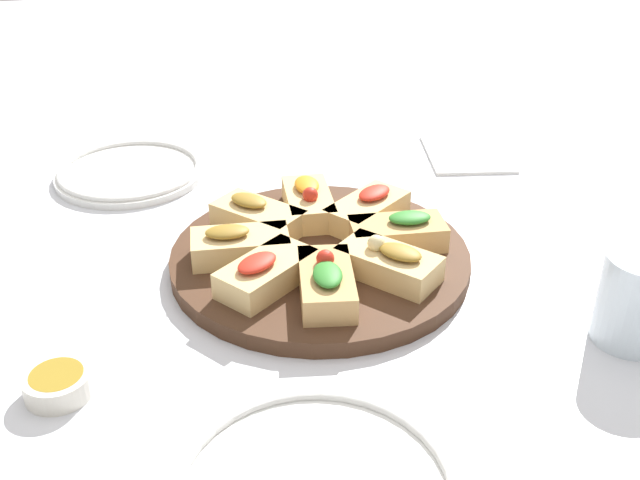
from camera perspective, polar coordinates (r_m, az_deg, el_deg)
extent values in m
plane|color=silver|center=(0.88, 0.00, -1.94)|extent=(3.00, 3.00, 0.00)
cylinder|color=#422819|center=(0.87, 0.00, -1.40)|extent=(0.35, 0.35, 0.02)
cube|color=#DBB775|center=(0.92, 3.61, 2.20)|extent=(0.11, 0.12, 0.03)
ellipsoid|color=red|center=(0.92, 4.16, 3.62)|extent=(0.06, 0.06, 0.01)
cube|color=#DBB775|center=(0.94, -0.87, 2.77)|extent=(0.11, 0.06, 0.03)
ellipsoid|color=orange|center=(0.94, -1.00, 4.24)|extent=(0.05, 0.03, 0.01)
sphere|color=red|center=(0.91, -0.73, 3.46)|extent=(0.02, 0.02, 0.02)
cube|color=#DBB775|center=(0.91, -4.72, 1.66)|extent=(0.12, 0.12, 0.03)
ellipsoid|color=olive|center=(0.91, -5.45, 3.03)|extent=(0.06, 0.06, 0.01)
cube|color=#DBB775|center=(0.85, -6.08, -0.46)|extent=(0.06, 0.11, 0.03)
ellipsoid|color=olive|center=(0.84, -7.09, 0.66)|extent=(0.03, 0.05, 0.01)
cube|color=#DBB775|center=(0.80, -4.09, -2.56)|extent=(0.11, 0.12, 0.03)
ellipsoid|color=red|center=(0.78, -4.82, -1.73)|extent=(0.06, 0.06, 0.01)
cube|color=tan|center=(0.78, 0.49, -3.35)|extent=(0.11, 0.06, 0.03)
ellipsoid|color=#2D7A28|center=(0.76, 0.59, -2.64)|extent=(0.05, 0.03, 0.01)
sphere|color=red|center=(0.78, 0.40, -1.42)|extent=(0.02, 0.02, 0.02)
cube|color=#DBB775|center=(0.82, 5.23, -1.86)|extent=(0.12, 0.12, 0.03)
ellipsoid|color=olive|center=(0.80, 6.14, -0.93)|extent=(0.06, 0.06, 0.01)
sphere|color=beige|center=(0.81, 4.30, -0.26)|extent=(0.02, 0.02, 0.02)
cube|color=tan|center=(0.88, 5.92, 0.45)|extent=(0.06, 0.11, 0.03)
ellipsoid|color=#2D7A28|center=(0.87, 6.87, 1.68)|extent=(0.03, 0.05, 0.01)
cylinder|color=white|center=(1.12, -14.27, 4.93)|extent=(0.21, 0.21, 0.01)
torus|color=white|center=(1.12, -14.31, 5.25)|extent=(0.20, 0.20, 0.01)
cylinder|color=silver|center=(0.80, 22.98, -4.16)|extent=(0.08, 0.08, 0.10)
cube|color=white|center=(1.18, 11.17, 6.57)|extent=(0.16, 0.14, 0.01)
cylinder|color=silver|center=(0.73, -19.33, -10.31)|extent=(0.06, 0.06, 0.02)
cylinder|color=olive|center=(0.73, -19.46, -9.74)|extent=(0.05, 0.05, 0.00)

